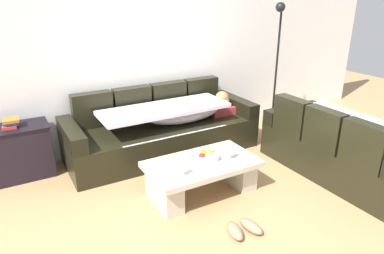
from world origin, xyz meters
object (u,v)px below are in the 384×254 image
at_px(coffee_table, 202,173).
at_px(wine_glass_near_right, 230,149).
at_px(open_magazine, 218,154).
at_px(couch_near_window, 342,148).
at_px(couch_along_wall, 165,130).
at_px(floor_lamp, 277,59).
at_px(fruit_bowl, 207,156).
at_px(wine_glass_near_left, 181,166).
at_px(pair_of_shoes, 243,228).
at_px(side_cabinet, 19,152).
at_px(book_stack_on_cabinet, 10,123).

relative_size(coffee_table, wine_glass_near_right, 7.23).
bearing_deg(open_magazine, couch_near_window, -4.25).
relative_size(couch_along_wall, floor_lamp, 1.31).
height_order(fruit_bowl, open_magazine, fruit_bowl).
relative_size(wine_glass_near_left, pair_of_shoes, 0.49).
bearing_deg(couch_along_wall, couch_near_window, -46.00).
height_order(couch_near_window, coffee_table, couch_near_window).
bearing_deg(couch_along_wall, wine_glass_near_left, -109.08).
xyz_separation_m(fruit_bowl, side_cabinet, (-1.76, 1.36, -0.10)).
bearing_deg(couch_near_window, side_cabinet, 61.27).
distance_m(couch_near_window, side_cabinet, 3.84).
xyz_separation_m(fruit_bowl, open_magazine, (0.17, 0.03, -0.04)).
relative_size(couch_along_wall, pair_of_shoes, 7.56).
distance_m(fruit_bowl, floor_lamp, 2.34).
xyz_separation_m(wine_glass_near_right, open_magazine, (-0.05, 0.16, -0.11)).
distance_m(couch_along_wall, wine_glass_near_right, 1.28).
bearing_deg(coffee_table, pair_of_shoes, -92.27).
bearing_deg(fruit_bowl, coffee_table, -159.06).
height_order(wine_glass_near_right, floor_lamp, floor_lamp).
xyz_separation_m(open_magazine, pair_of_shoes, (-0.28, -0.85, -0.34)).
distance_m(coffee_table, side_cabinet, 2.18).
height_order(fruit_bowl, pair_of_shoes, fruit_bowl).
bearing_deg(wine_glass_near_right, side_cabinet, 143.15).
xyz_separation_m(coffee_table, side_cabinet, (-1.68, 1.39, 0.08)).
bearing_deg(couch_along_wall, side_cabinet, 172.93).
distance_m(couch_near_window, wine_glass_near_right, 1.45).
bearing_deg(side_cabinet, couch_along_wall, -7.07).
bearing_deg(coffee_table, wine_glass_near_left, -153.69).
xyz_separation_m(fruit_bowl, wine_glass_near_left, (-0.41, -0.20, 0.08)).
distance_m(wine_glass_near_left, pair_of_shoes, 0.83).
bearing_deg(couch_along_wall, book_stack_on_cabinet, 172.86).
height_order(coffee_table, floor_lamp, floor_lamp).
xyz_separation_m(fruit_bowl, wine_glass_near_right, (0.22, -0.13, 0.08)).
bearing_deg(wine_glass_near_right, fruit_bowl, 150.56).
xyz_separation_m(couch_near_window, pair_of_shoes, (-1.72, -0.33, -0.29)).
relative_size(couch_along_wall, wine_glass_near_left, 15.41).
xyz_separation_m(coffee_table, wine_glass_near_right, (0.30, -0.10, 0.26)).
bearing_deg(floor_lamp, coffee_table, -150.56).
relative_size(wine_glass_near_left, floor_lamp, 0.09).
height_order(couch_along_wall, coffee_table, couch_along_wall).
bearing_deg(book_stack_on_cabinet, fruit_bowl, -37.33).
distance_m(open_magazine, pair_of_shoes, 0.95).
height_order(couch_near_window, open_magazine, couch_near_window).
bearing_deg(couch_along_wall, pair_of_shoes, -94.42).
relative_size(fruit_bowl, side_cabinet, 0.39).
height_order(couch_near_window, pair_of_shoes, couch_near_window).
relative_size(couch_near_window, wine_glass_near_right, 11.32).
bearing_deg(wine_glass_near_left, open_magazine, 21.07).
bearing_deg(side_cabinet, couch_near_window, -28.73).
relative_size(couch_near_window, wine_glass_near_left, 11.32).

